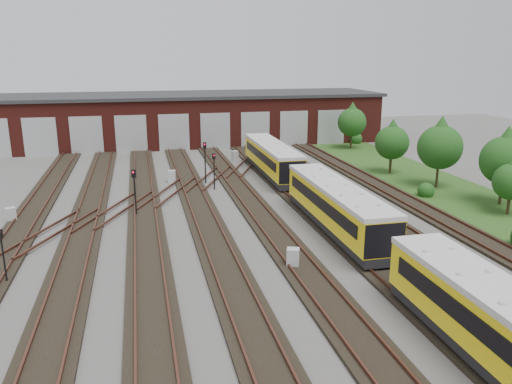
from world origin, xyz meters
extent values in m
plane|color=#484643|center=(0.00, 0.00, 0.00)|extent=(120.00, 120.00, 0.00)
cube|color=#562F22|center=(-13.28, 0.00, 0.26)|extent=(0.10, 70.00, 0.15)
cube|color=black|center=(-10.00, 0.00, 0.09)|extent=(2.40, 70.00, 0.18)
cube|color=#562F22|center=(-10.72, 0.00, 0.26)|extent=(0.10, 70.00, 0.15)
cube|color=#562F22|center=(-9.28, 0.00, 0.26)|extent=(0.10, 70.00, 0.15)
cube|color=black|center=(-6.00, 0.00, 0.09)|extent=(2.40, 70.00, 0.18)
cube|color=#562F22|center=(-6.72, 0.00, 0.26)|extent=(0.10, 70.00, 0.15)
cube|color=#562F22|center=(-5.28, 0.00, 0.26)|extent=(0.10, 70.00, 0.15)
cube|color=black|center=(-2.00, 0.00, 0.09)|extent=(2.40, 70.00, 0.18)
cube|color=#562F22|center=(-2.72, 0.00, 0.26)|extent=(0.10, 70.00, 0.15)
cube|color=#562F22|center=(-1.28, 0.00, 0.26)|extent=(0.10, 70.00, 0.15)
cube|color=black|center=(2.00, 0.00, 0.09)|extent=(2.40, 70.00, 0.18)
cube|color=#562F22|center=(1.28, 0.00, 0.26)|extent=(0.10, 70.00, 0.15)
cube|color=#562F22|center=(2.72, 0.00, 0.26)|extent=(0.10, 70.00, 0.15)
cube|color=black|center=(6.00, 0.00, 0.09)|extent=(2.40, 70.00, 0.18)
cube|color=#562F22|center=(5.28, 0.00, 0.26)|extent=(0.10, 70.00, 0.15)
cube|color=#562F22|center=(6.72, 0.00, 0.26)|extent=(0.10, 70.00, 0.15)
cube|color=black|center=(10.00, 0.00, 0.09)|extent=(2.40, 70.00, 0.18)
cube|color=#562F22|center=(9.28, 0.00, 0.26)|extent=(0.10, 70.00, 0.15)
cube|color=#562F22|center=(10.72, 0.00, 0.26)|extent=(0.10, 70.00, 0.15)
cube|color=black|center=(14.00, 0.00, 0.09)|extent=(2.40, 70.00, 0.18)
cube|color=#562F22|center=(13.28, 0.00, 0.26)|extent=(0.10, 70.00, 0.15)
cube|color=#562F22|center=(14.72, 0.00, 0.26)|extent=(0.10, 70.00, 0.15)
cube|color=#562F22|center=(-8.00, 10.00, 0.26)|extent=(5.40, 9.62, 0.15)
cube|color=#562F22|center=(-4.00, 14.00, 0.26)|extent=(5.40, 9.62, 0.15)
cube|color=#562F22|center=(0.00, 18.00, 0.26)|extent=(5.40, 9.62, 0.15)
cube|color=#562F22|center=(-12.00, 6.00, 0.26)|extent=(5.40, 9.62, 0.15)
cube|color=#562F22|center=(4.00, 22.00, 0.26)|extent=(5.40, 9.62, 0.15)
cube|color=#551B15|center=(0.00, 40.00, 3.00)|extent=(50.00, 12.00, 6.00)
cube|color=#2A2A2C|center=(0.00, 40.00, 6.15)|extent=(51.00, 12.50, 0.40)
cube|color=#ABADB0|center=(-17.00, 33.98, 2.20)|extent=(3.60, 0.12, 4.40)
cube|color=#ABADB0|center=(-12.00, 33.98, 2.20)|extent=(3.60, 0.12, 4.40)
cube|color=#ABADB0|center=(-7.00, 33.98, 2.20)|extent=(3.60, 0.12, 4.40)
cube|color=#ABADB0|center=(-2.00, 33.98, 2.20)|extent=(3.60, 0.12, 4.40)
cube|color=#ABADB0|center=(3.00, 33.98, 2.20)|extent=(3.60, 0.12, 4.40)
cube|color=#ABADB0|center=(8.00, 33.98, 2.20)|extent=(3.60, 0.12, 4.40)
cube|color=#ABADB0|center=(13.00, 33.98, 2.20)|extent=(3.60, 0.12, 4.40)
cube|color=#ABADB0|center=(18.00, 33.98, 2.20)|extent=(3.60, 0.12, 4.40)
cube|color=#234918|center=(19.00, 10.00, 0.03)|extent=(8.00, 55.00, 0.05)
cube|color=black|center=(6.00, -13.45, 0.60)|extent=(2.19, 13.45, 0.54)
cube|color=black|center=(4.82, -13.43, 2.08)|extent=(0.17, 11.82, 0.76)
cube|color=black|center=(6.00, 2.55, 0.60)|extent=(2.19, 13.45, 0.54)
cube|color=yellow|center=(6.00, 2.55, 1.85)|extent=(2.46, 13.45, 1.97)
cube|color=silver|center=(6.00, 2.55, 2.97)|extent=(2.55, 13.45, 0.27)
cube|color=black|center=(4.82, 2.57, 2.08)|extent=(0.17, 11.82, 0.76)
cube|color=black|center=(7.18, 2.54, 2.08)|extent=(0.17, 11.82, 0.76)
cube|color=black|center=(6.00, 18.55, 0.60)|extent=(2.19, 13.45, 0.54)
cube|color=yellow|center=(6.00, 18.55, 1.85)|extent=(2.46, 13.45, 1.97)
cube|color=silver|center=(6.00, 18.55, 2.97)|extent=(2.55, 13.45, 0.27)
cube|color=black|center=(4.82, 18.57, 2.08)|extent=(0.17, 11.82, 0.76)
cube|color=black|center=(7.18, 18.54, 2.08)|extent=(0.17, 11.82, 0.76)
cylinder|color=black|center=(-13.00, -0.89, 1.24)|extent=(0.09, 0.09, 2.47)
cube|color=black|center=(-13.00, -0.89, 2.69)|extent=(0.25, 0.19, 0.43)
cylinder|color=black|center=(-6.62, 8.86, 1.42)|extent=(0.11, 0.11, 2.85)
cube|color=black|center=(-6.62, 8.86, 3.13)|extent=(0.32, 0.26, 0.56)
sphere|color=red|center=(-6.62, 8.75, 3.24)|extent=(0.13, 0.13, 0.13)
cylinder|color=black|center=(-0.52, 17.22, 1.58)|extent=(0.11, 0.11, 3.15)
cube|color=black|center=(-0.52, 17.22, 3.44)|extent=(0.32, 0.24, 0.57)
sphere|color=red|center=(-0.52, 17.10, 3.55)|extent=(0.14, 0.14, 0.14)
cylinder|color=black|center=(-0.07, 14.85, 1.32)|extent=(0.10, 0.10, 2.65)
cube|color=black|center=(-0.07, 14.85, 2.89)|extent=(0.26, 0.18, 0.49)
sphere|color=red|center=(-0.07, 14.76, 2.99)|extent=(0.12, 0.12, 0.12)
cube|color=#B8BBBD|center=(-15.00, 9.44, 0.52)|extent=(0.78, 0.73, 1.05)
cube|color=#B8BBBD|center=(-3.43, 18.27, 0.55)|extent=(0.74, 0.65, 1.10)
cube|color=#B8BBBD|center=(1.58, -2.31, 0.55)|extent=(0.82, 0.76, 1.11)
cube|color=#B8BBBD|center=(3.97, 26.57, 0.54)|extent=(0.79, 0.73, 1.07)
cube|color=#B8BBBD|center=(6.21, 8.06, 0.44)|extent=(0.58, 0.50, 0.89)
cylinder|color=#332817|center=(19.22, 30.28, 0.89)|extent=(0.22, 0.22, 1.78)
sphere|color=#1A4213|center=(19.22, 30.28, 3.27)|extent=(3.46, 3.46, 3.46)
cone|color=#1A4213|center=(19.22, 30.28, 4.50)|extent=(2.97, 2.97, 2.47)
cylinder|color=#332817|center=(17.45, 16.90, 0.83)|extent=(0.25, 0.25, 1.66)
sphere|color=#1A4213|center=(17.45, 16.90, 3.04)|extent=(3.23, 3.23, 3.23)
cone|color=#1A4213|center=(17.45, 16.90, 4.19)|extent=(2.77, 2.77, 2.30)
cylinder|color=#332817|center=(18.80, 11.11, 0.97)|extent=(0.21, 0.21, 1.94)
sphere|color=#1A4213|center=(18.80, 11.11, 3.55)|extent=(3.77, 3.77, 3.77)
cone|color=#1A4213|center=(18.80, 11.11, 4.90)|extent=(3.23, 3.23, 2.69)
cylinder|color=#332817|center=(19.41, 3.04, 0.67)|extent=(0.22, 0.22, 1.35)
sphere|color=#1A4213|center=(19.41, 3.04, 2.47)|extent=(2.62, 2.62, 2.62)
cylinder|color=#332817|center=(20.60, 5.35, 0.95)|extent=(0.23, 0.23, 1.90)
sphere|color=#1A4213|center=(20.60, 5.35, 3.48)|extent=(3.69, 3.69, 3.69)
cone|color=#1A4213|center=(20.60, 5.35, 4.80)|extent=(3.16, 3.16, 2.64)
sphere|color=#1A4213|center=(16.35, 8.76, 0.68)|extent=(1.36, 1.36, 1.36)
sphere|color=#1A4213|center=(21.46, 33.83, 0.85)|extent=(1.69, 1.69, 1.69)
camera|label=1|loc=(-6.08, -26.11, 11.08)|focal=35.00mm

